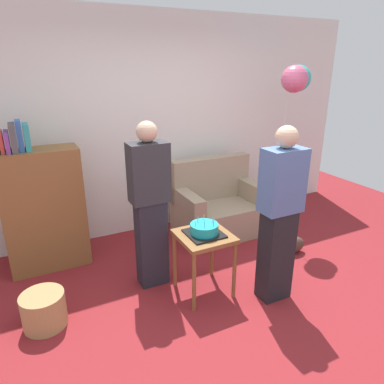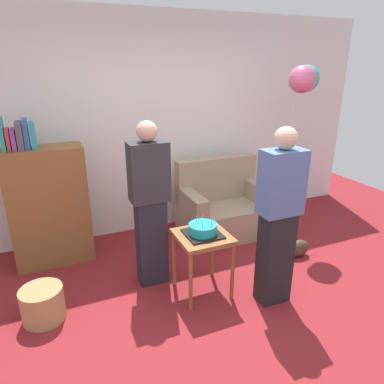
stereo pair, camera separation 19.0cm
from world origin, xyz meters
name	(u,v)px [view 1 (the left image)]	position (x,y,z in m)	size (l,w,h in m)	color
ground_plane	(235,311)	(0.00, 0.00, 0.00)	(8.00, 8.00, 0.00)	maroon
wall_back	(150,127)	(0.00, 2.05, 1.35)	(6.00, 0.10, 2.70)	silver
couch	(218,208)	(0.67, 1.46, 0.34)	(1.10, 0.70, 0.96)	gray
bookshelf	(43,208)	(-1.38, 1.58, 0.68)	(0.80, 0.36, 1.62)	brown
side_table	(204,244)	(-0.11, 0.40, 0.52)	(0.48, 0.48, 0.62)	brown
birthday_cake	(204,229)	(-0.11, 0.40, 0.67)	(0.32, 0.32, 0.17)	black
person_blowing_candles	(150,206)	(-0.49, 0.77, 0.83)	(0.36, 0.22, 1.63)	#23232D
person_holding_cake	(279,216)	(0.45, 0.04, 0.83)	(0.36, 0.22, 1.63)	black
wicker_basket	(44,310)	(-1.54, 0.59, 0.15)	(0.36, 0.36, 0.30)	#A88451
handbag	(294,245)	(1.19, 0.57, 0.10)	(0.28, 0.14, 0.20)	#473328
balloon_bunch	(296,79)	(1.51, 1.16, 1.93)	(0.40, 0.36, 2.08)	silver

